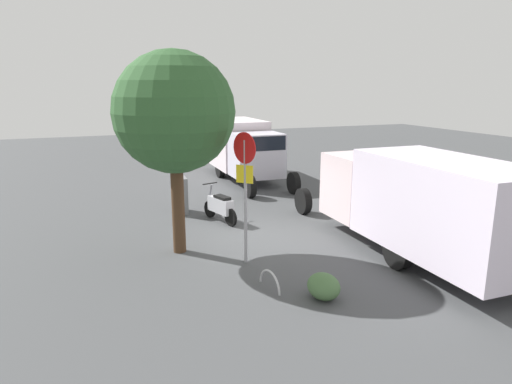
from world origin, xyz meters
TOP-DOWN VIEW (x-y plane):
  - ground_plane at (0.00, 0.00)m, footprint 60.00×60.00m
  - box_truck_near at (-3.02, -3.39)m, footprint 8.39×2.35m
  - box_truck_far at (8.10, -2.69)m, footprint 7.16×2.36m
  - motorcycle at (1.71, 0.42)m, footprint 1.77×0.75m
  - stop_sign at (-1.86, 0.88)m, footprint 0.71×0.33m
  - street_tree at (-0.49, 2.26)m, footprint 3.10×3.10m
  - utility_cabinet at (3.29, 1.41)m, footprint 0.78×0.53m
  - bike_rack_hoop at (-3.49, 0.91)m, footprint 0.85×0.17m
  - shrub_near_sign at (-4.35, 0.06)m, footprint 0.80×0.66m

SIDE VIEW (x-z plane):
  - ground_plane at x=0.00m, z-range 0.00..0.00m
  - bike_rack_hoop at x=-3.49m, z-range -0.43..0.43m
  - shrub_near_sign at x=-4.35m, z-range 0.00..0.55m
  - motorcycle at x=1.71m, z-range -0.08..1.12m
  - utility_cabinet at x=3.29m, z-range 0.00..1.26m
  - box_truck_near at x=-3.02m, z-range 0.19..2.89m
  - box_truck_far at x=8.10m, z-range 0.18..2.90m
  - stop_sign at x=-1.86m, z-range 0.55..3.85m
  - street_tree at x=-0.49m, z-range 1.06..6.34m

